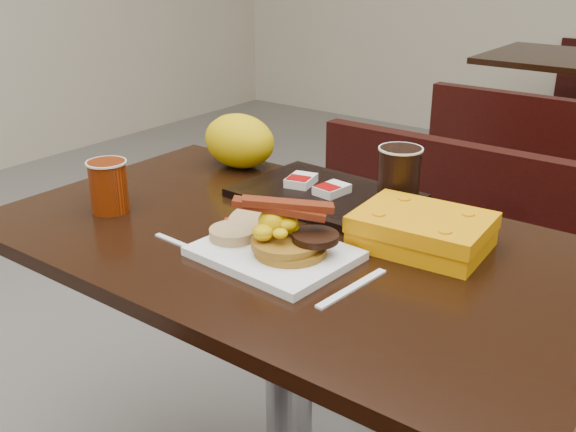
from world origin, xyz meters
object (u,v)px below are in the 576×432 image
Objects in this scene: bench_far_s at (558,175)px; clamshell at (422,231)px; bench_near_n at (433,281)px; hashbrown_sleeve_right at (332,190)px; platter at (274,253)px; tray at (325,195)px; fork at (172,240)px; coffee_cup_near at (109,186)px; pancake_stack at (290,246)px; paper_bag at (239,141)px; coffee_cup_far at (399,175)px; hashbrown_sleeve_left at (301,180)px; table_near at (289,397)px; knife at (352,288)px.

clamshell is (0.22, -1.78, 0.42)m from bench_far_s.
hashbrown_sleeve_right is at bearing -95.06° from bench_near_n.
platter is 0.32m from tray.
hashbrown_sleeve_right is (0.13, 0.36, 0.03)m from fork.
coffee_cup_near is at bearing -100.84° from bench_far_s.
tray is at bearing 156.49° from clamshell.
pancake_stack is at bearing 20.07° from fork.
pancake_stack is 0.56m from paper_bag.
paper_bag is (-0.40, 0.36, 0.06)m from platter.
coffee_cup_near is 1.51× the size of hashbrown_sleeve_right.
coffee_cup_far reaches higher than tray.
hashbrown_sleeve_left is at bearing 159.38° from clamshell.
hashbrown_sleeve_right reaches higher than fork.
clamshell is (0.22, -0.58, 0.42)m from bench_near_n.
hashbrown_sleeve_left is 0.09m from hashbrown_sleeve_right.
coffee_cup_far is (0.10, 0.26, 0.45)m from table_near.
clamshell reaches higher than pancake_stack.
platter is 3.72× the size of hashbrown_sleeve_right.
bench_far_s is 2.09m from fork.
knife is at bearing -43.96° from hashbrown_sleeve_right.
pancake_stack is at bearing -70.10° from hashbrown_sleeve_left.
clamshell reaches higher than hashbrown_sleeve_right.
hashbrown_sleeve_left is 0.24m from coffee_cup_far.
bench_near_n is 9.11× the size of coffee_cup_near.
table_near is 0.48m from hashbrown_sleeve_left.
fork is 0.38m from hashbrown_sleeve_right.
knife is at bearing -75.47° from bench_near_n.
fork is at bearing -77.88° from knife.
bench_near_n is 1.20m from bench_far_s.
coffee_cup_near reaches higher than fork.
fork is at bearing -8.39° from coffee_cup_near.
paper_bag is (-0.59, 0.16, 0.04)m from clamshell.
hashbrown_sleeve_right is at bearing 101.41° from table_near.
coffee_cup_far is 0.50× the size of clamshell.
hashbrown_sleeve_left reaches higher than fork.
knife is at bearing 10.58° from fork.
table_near is 0.48m from clamshell.
hashbrown_sleeve_right is at bearing -162.92° from coffee_cup_far.
fork is 0.50× the size of clamshell.
coffee_cup_near reaches higher than knife.
tray reaches higher than knife.
coffee_cup_far reaches higher than paper_bag.
bench_near_n is 0.88m from platter.
knife is at bearing -1.77° from platter.
pancake_stack is at bearing -64.11° from tray.
hashbrown_sleeve_right is 0.28m from clamshell.
hashbrown_sleeve_left reaches higher than tray.
table_near is 10.06× the size of coffee_cup_far.
bench_near_n is 0.65m from hashbrown_sleeve_left.
coffee_cup_far reaches higher than coffee_cup_near.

